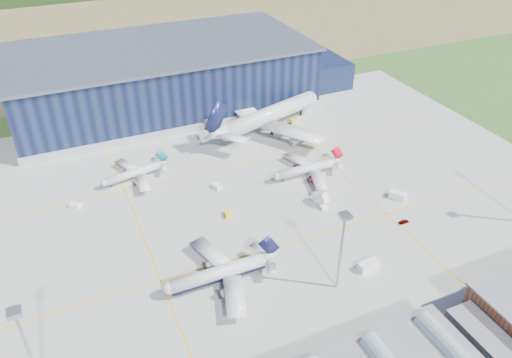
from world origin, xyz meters
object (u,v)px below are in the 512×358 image
at_px(airstair, 320,200).
at_px(gse_van_c, 483,287).
at_px(airliner_regional, 132,170).
at_px(car_a, 404,222).
at_px(gse_cart_a, 217,186).
at_px(airliner_red, 306,165).
at_px(light_mast_center, 342,240).
at_px(hangar, 169,78).
at_px(gse_tug_c, 293,121).
at_px(gse_cart_b, 75,205).
at_px(airliner_widebody, 269,107).
at_px(gse_van_b, 397,195).
at_px(light_mast_west, 24,338).
at_px(gse_van_a, 368,265).
at_px(gse_tug_b, 228,214).
at_px(airliner_navy, 218,267).

bearing_deg(airstair, gse_van_c, -85.19).
xyz_separation_m(airliner_regional, car_a, (67.88, -55.86, -3.50)).
xyz_separation_m(airstair, car_a, (17.99, -18.38, -1.11)).
bearing_deg(airstair, gse_cart_a, 124.36).
xyz_separation_m(airliner_red, gse_cart_a, (-29.94, 5.42, -3.73)).
xyz_separation_m(light_mast_center, airliner_regional, (-35.89, 70.00, -11.39)).
bearing_deg(hangar, gse_tug_c, -43.81).
relative_size(gse_cart_a, gse_cart_b, 0.97).
xyz_separation_m(airliner_widebody, airliner_regional, (-57.29, -15.00, -5.51)).
xyz_separation_m(light_mast_center, car_a, (31.98, 14.14, -14.90)).
xyz_separation_m(gse_tug_c, gse_cart_b, (-88.68, -24.23, 0.06)).
distance_m(gse_cart_b, car_a, 100.01).
bearing_deg(hangar, airliner_regional, -117.64).
bearing_deg(gse_van_b, airstair, 127.08).
xyz_separation_m(light_mast_west, gse_tug_c, (102.91, 86.34, -14.76)).
bearing_deg(car_a, light_mast_west, 98.75).
distance_m(light_mast_center, airliner_red, 52.98).
xyz_separation_m(light_mast_west, airliner_red, (87.86, 48.65, -10.99)).
relative_size(gse_van_a, gse_van_b, 1.09).
bearing_deg(gse_van_b, gse_van_a, -175.65).
distance_m(gse_cart_a, gse_cart_b, 44.42).
bearing_deg(gse_tug_b, hangar, 92.70).
xyz_separation_m(airliner_widebody, gse_tug_b, (-35.59, -46.36, -8.88)).
relative_size(light_mast_west, airliner_red, 0.84).
height_order(airliner_navy, airliner_widebody, airliner_widebody).
bearing_deg(airstair, gse_tug_c, 54.58).
xyz_separation_m(light_mast_center, gse_van_a, (10.95, 2.20, -14.20)).
xyz_separation_m(airliner_regional, gse_van_a, (46.85, -67.80, -2.81)).
xyz_separation_m(gse_cart_a, airstair, (26.07, -21.55, 0.94)).
relative_size(gse_tug_c, airstair, 0.59).
distance_m(hangar, gse_van_c, 146.65).
bearing_deg(gse_cart_b, gse_tug_c, -34.64).
bearing_deg(airliner_regional, airstair, 133.28).
relative_size(light_mast_center, gse_tug_b, 7.44).
bearing_deg(gse_tug_b, light_mast_west, -137.96).
bearing_deg(airliner_widebody, gse_cart_b, 178.67).
height_order(gse_tug_b, gse_cart_a, gse_cart_a).
xyz_separation_m(gse_cart_b, gse_van_c, (88.25, -78.11, 0.55)).
bearing_deg(gse_van_a, airliner_navy, 67.49).
bearing_deg(gse_cart_b, airliner_widebody, -33.40).
height_order(light_mast_center, airliner_widebody, light_mast_center).
bearing_deg(car_a, gse_van_c, -178.19).
bearing_deg(airliner_red, light_mast_center, 70.47).
distance_m(airliner_navy, airliner_red, 56.72).
relative_size(airliner_navy, gse_van_a, 5.69).
bearing_deg(car_a, airliner_red, 23.11).
height_order(hangar, gse_van_a, hangar).
distance_m(airstair, car_a, 25.74).
xyz_separation_m(airliner_navy, gse_van_b, (64.69, 11.70, -4.05)).
height_order(airliner_navy, gse_van_c, airliner_navy).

